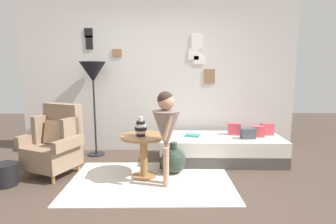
{
  "coord_description": "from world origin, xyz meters",
  "views": [
    {
      "loc": [
        0.11,
        -2.72,
        1.44
      ],
      "look_at": [
        0.15,
        0.95,
        0.85
      ],
      "focal_mm": 28.03,
      "sensor_mm": 36.0,
      "label": 1
    }
  ],
  "objects": [
    {
      "name": "book_on_daybed",
      "position": [
        0.55,
        1.33,
        0.42
      ],
      "size": [
        0.26,
        0.22,
        0.03
      ],
      "primitive_type": "cube",
      "rotation": [
        0.0,
        0.0,
        -0.32
      ],
      "color": "teal",
      "rests_on": "daybed"
    },
    {
      "name": "daybed",
      "position": [
        0.99,
        1.3,
        0.2
      ],
      "size": [
        1.92,
        0.85,
        0.4
      ],
      "color": "#4C4742",
      "rests_on": "ground"
    },
    {
      "name": "floor_lamp",
      "position": [
        -1.07,
        1.62,
        1.36
      ],
      "size": [
        0.43,
        0.43,
        1.57
      ],
      "color": "black",
      "rests_on": "ground"
    },
    {
      "name": "side_table",
      "position": [
        -0.18,
        0.67,
        0.42
      ],
      "size": [
        0.6,
        0.6,
        0.58
      ],
      "color": "#9E7042",
      "rests_on": "ground"
    },
    {
      "name": "demijohn_near",
      "position": [
        0.23,
        0.81,
        0.18
      ],
      "size": [
        0.36,
        0.36,
        0.44
      ],
      "color": "#2D3D33",
      "rests_on": "ground"
    },
    {
      "name": "armchair",
      "position": [
        -1.42,
        0.82,
        0.44
      ],
      "size": [
        0.89,
        0.8,
        0.97
      ],
      "color": "#9E7042",
      "rests_on": "ground"
    },
    {
      "name": "pillow_back",
      "position": [
        1.38,
        1.17,
        0.48
      ],
      "size": [
        0.22,
        0.14,
        0.16
      ],
      "primitive_type": "cube",
      "rotation": [
        0.0,
        0.0,
        0.08
      ],
      "color": "#474C56",
      "rests_on": "daybed"
    },
    {
      "name": "pillow_extra",
      "position": [
        1.23,
        1.41,
        0.49
      ],
      "size": [
        0.21,
        0.15,
        0.19
      ],
      "primitive_type": "cube",
      "rotation": [
        0.0,
        0.0,
        -0.15
      ],
      "color": "#D64C56",
      "rests_on": "daybed"
    },
    {
      "name": "person_child",
      "position": [
        0.12,
        0.39,
        0.77
      ],
      "size": [
        0.34,
        0.34,
        1.19
      ],
      "color": "tan",
      "rests_on": "ground"
    },
    {
      "name": "ground_plane",
      "position": [
        0.0,
        0.0,
        0.0
      ],
      "size": [
        12.0,
        12.0,
        0.0
      ],
      "primitive_type": "plane",
      "color": "#4C3D33"
    },
    {
      "name": "pillow_mid",
      "position": [
        1.58,
        1.28,
        0.49
      ],
      "size": [
        0.18,
        0.14,
        0.17
      ],
      "primitive_type": "cube",
      "rotation": [
        0.0,
        0.0,
        -0.1
      ],
      "color": "#D64C56",
      "rests_on": "daybed"
    },
    {
      "name": "pillow_head",
      "position": [
        1.76,
        1.41,
        0.49
      ],
      "size": [
        0.19,
        0.13,
        0.19
      ],
      "primitive_type": "cube",
      "rotation": [
        0.0,
        0.0,
        0.03
      ],
      "color": "#D64C56",
      "rests_on": "daybed"
    },
    {
      "name": "gallery_wall",
      "position": [
        0.0,
        1.95,
        1.3
      ],
      "size": [
        4.8,
        0.12,
        2.6
      ],
      "color": "silver",
      "rests_on": "ground"
    },
    {
      "name": "magazine_basket",
      "position": [
        -1.9,
        0.42,
        0.14
      ],
      "size": [
        0.28,
        0.28,
        0.28
      ],
      "primitive_type": "cylinder",
      "color": "black",
      "rests_on": "ground"
    },
    {
      "name": "vase_striped",
      "position": [
        -0.21,
        0.65,
        0.69
      ],
      "size": [
        0.16,
        0.16,
        0.26
      ],
      "color": "black",
      "rests_on": "side_table"
    },
    {
      "name": "rug",
      "position": [
        -0.08,
        0.52,
        0.01
      ],
      "size": [
        2.1,
        1.36,
        0.01
      ],
      "primitive_type": "cube",
      "color": "silver",
      "rests_on": "ground"
    }
  ]
}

